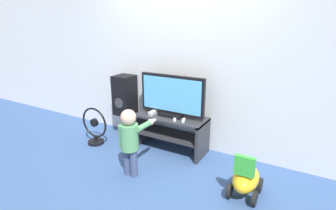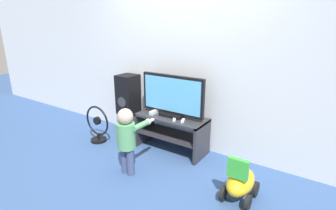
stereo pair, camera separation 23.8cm
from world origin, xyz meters
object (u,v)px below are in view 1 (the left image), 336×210
object	(u,v)px
remote_primary	(184,120)
child	(130,137)
remote_secondary	(175,119)
ride_on_toy	(246,179)
television	(172,96)
game_console	(153,112)
floor_fan	(95,128)
speaker_tower	(125,97)

from	to	relation	value
remote_primary	child	size ratio (longest dim) A/B	0.16
remote_secondary	ride_on_toy	xyz separation A→B (m)	(1.08, -0.43, -0.33)
television	game_console	distance (m)	0.38
remote_primary	remote_secondary	distance (m)	0.12
remote_primary	remote_secondary	xyz separation A→B (m)	(-0.12, -0.02, 0.00)
remote_secondary	child	world-z (taller)	child
television	floor_fan	world-z (taller)	television
game_console	remote_secondary	xyz separation A→B (m)	(0.38, -0.05, -0.01)
game_console	child	distance (m)	0.78
game_console	ride_on_toy	world-z (taller)	game_console
television	remote_secondary	xyz separation A→B (m)	(0.11, -0.12, -0.27)
child	floor_fan	distance (m)	1.10
game_console	floor_fan	distance (m)	0.93
game_console	floor_fan	bearing A→B (deg)	-157.05
remote_secondary	child	xyz separation A→B (m)	(-0.20, -0.71, -0.03)
ride_on_toy	game_console	bearing A→B (deg)	161.89
game_console	remote_primary	size ratio (longest dim) A/B	1.25
remote_primary	child	world-z (taller)	child
child	speaker_tower	distance (m)	1.21
television	child	xyz separation A→B (m)	(-0.09, -0.83, -0.30)
television	speaker_tower	world-z (taller)	television
television	floor_fan	xyz separation A→B (m)	(-1.08, -0.42, -0.54)
speaker_tower	child	bearing A→B (deg)	-48.79
game_console	speaker_tower	xyz separation A→B (m)	(-0.62, 0.15, 0.11)
game_console	child	world-z (taller)	child
television	ride_on_toy	size ratio (longest dim) A/B	1.86
speaker_tower	ride_on_toy	world-z (taller)	speaker_tower
remote_secondary	ride_on_toy	bearing A→B (deg)	-21.69
television	child	distance (m)	0.88
child	floor_fan	world-z (taller)	child
remote_secondary	ride_on_toy	size ratio (longest dim) A/B	0.25
television	remote_primary	xyz separation A→B (m)	(0.23, -0.10, -0.27)
game_console	ride_on_toy	bearing A→B (deg)	-18.11
remote_primary	speaker_tower	world-z (taller)	speaker_tower
television	ride_on_toy	distance (m)	1.44
television	remote_primary	world-z (taller)	television
game_console	television	bearing A→B (deg)	14.60
television	remote_secondary	world-z (taller)	television
floor_fan	ride_on_toy	bearing A→B (deg)	-3.29
remote_primary	floor_fan	bearing A→B (deg)	-166.51
television	speaker_tower	xyz separation A→B (m)	(-0.88, 0.08, -0.15)
game_console	remote_primary	bearing A→B (deg)	-3.44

